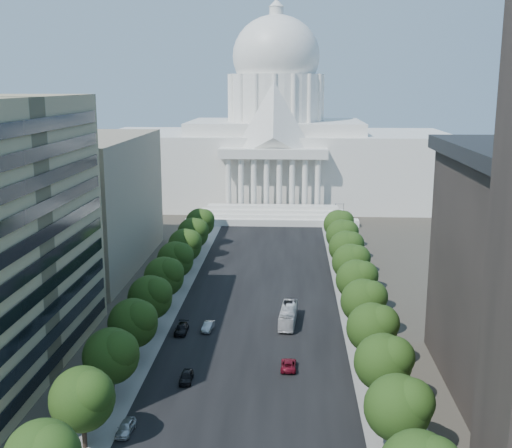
% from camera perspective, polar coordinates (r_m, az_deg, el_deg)
% --- Properties ---
extents(road_asphalt, '(30.00, 260.00, 0.01)m').
position_cam_1_polar(road_asphalt, '(139.10, 0.66, -5.09)').
color(road_asphalt, black).
rests_on(road_asphalt, ground).
extents(sidewalk_left, '(8.00, 260.00, 0.02)m').
position_cam_1_polar(sidewalk_left, '(141.18, -7.09, -4.92)').
color(sidewalk_left, gray).
rests_on(sidewalk_left, ground).
extents(sidewalk_right, '(8.00, 260.00, 0.02)m').
position_cam_1_polar(sidewalk_right, '(139.60, 8.51, -5.16)').
color(sidewalk_right, gray).
rests_on(sidewalk_right, ground).
extents(capitol, '(120.00, 56.00, 73.00)m').
position_cam_1_polar(capitol, '(228.58, 1.74, 6.90)').
color(capitol, white).
rests_on(capitol, ground).
extents(office_block_left_far, '(38.00, 52.00, 30.00)m').
position_cam_1_polar(office_block_left_far, '(154.72, -17.21, 1.86)').
color(office_block_left_far, gray).
rests_on(office_block_left_far, ground).
extents(tree_l_b, '(7.79, 7.60, 9.97)m').
position_cam_1_polar(tree_l_b, '(78.73, -15.01, -14.68)').
color(tree_l_b, '#33261C').
rests_on(tree_l_b, ground).
extents(tree_l_c, '(7.79, 7.60, 9.97)m').
position_cam_1_polar(tree_l_c, '(89.09, -12.60, -11.25)').
color(tree_l_c, '#33261C').
rests_on(tree_l_c, ground).
extents(tree_l_d, '(7.79, 7.60, 9.97)m').
position_cam_1_polar(tree_l_d, '(99.81, -10.74, -8.54)').
color(tree_l_d, '#33261C').
rests_on(tree_l_d, ground).
extents(tree_l_e, '(7.79, 7.60, 9.97)m').
position_cam_1_polar(tree_l_e, '(110.79, -9.26, -6.35)').
color(tree_l_e, '#33261C').
rests_on(tree_l_e, ground).
extents(tree_l_f, '(7.79, 7.60, 9.97)m').
position_cam_1_polar(tree_l_f, '(121.97, -8.06, -4.56)').
color(tree_l_f, '#33261C').
rests_on(tree_l_f, ground).
extents(tree_l_g, '(7.79, 7.60, 9.97)m').
position_cam_1_polar(tree_l_g, '(133.29, -7.07, -3.07)').
color(tree_l_g, '#33261C').
rests_on(tree_l_g, ground).
extents(tree_l_h, '(7.79, 7.60, 9.97)m').
position_cam_1_polar(tree_l_h, '(144.72, -6.23, -1.81)').
color(tree_l_h, '#33261C').
rests_on(tree_l_h, ground).
extents(tree_l_i, '(7.79, 7.60, 9.97)m').
position_cam_1_polar(tree_l_i, '(156.23, -5.52, -0.74)').
color(tree_l_i, '#33261C').
rests_on(tree_l_i, ground).
extents(tree_l_j, '(7.79, 7.60, 9.97)m').
position_cam_1_polar(tree_l_j, '(167.81, -4.91, 0.19)').
color(tree_l_j, '#33261C').
rests_on(tree_l_j, ground).
extents(tree_r_b, '(7.79, 7.60, 9.97)m').
position_cam_1_polar(tree_r_b, '(76.19, 12.76, -15.51)').
color(tree_r_b, '#33261C').
rests_on(tree_r_b, ground).
extents(tree_r_c, '(7.79, 7.60, 9.97)m').
position_cam_1_polar(tree_r_c, '(86.85, 11.46, -11.84)').
color(tree_r_c, '#33261C').
rests_on(tree_r_c, ground).
extents(tree_r_d, '(7.79, 7.60, 9.97)m').
position_cam_1_polar(tree_r_d, '(97.81, 10.47, -8.97)').
color(tree_r_d, '#33261C').
rests_on(tree_r_d, ground).
extents(tree_r_e, '(7.79, 7.60, 9.97)m').
position_cam_1_polar(tree_r_e, '(109.00, 9.69, -6.69)').
color(tree_r_e, '#33261C').
rests_on(tree_r_e, ground).
extents(tree_r_f, '(7.79, 7.60, 9.97)m').
position_cam_1_polar(tree_r_f, '(120.34, 9.07, -4.83)').
color(tree_r_f, '#33261C').
rests_on(tree_r_f, ground).
extents(tree_r_g, '(7.79, 7.60, 9.97)m').
position_cam_1_polar(tree_r_g, '(131.80, 8.55, -3.29)').
color(tree_r_g, '#33261C').
rests_on(tree_r_g, ground).
extents(tree_r_h, '(7.79, 7.60, 9.97)m').
position_cam_1_polar(tree_r_h, '(143.35, 8.12, -2.00)').
color(tree_r_h, '#33261C').
rests_on(tree_r_h, ground).
extents(tree_r_i, '(7.79, 7.60, 9.97)m').
position_cam_1_polar(tree_r_i, '(154.96, 7.76, -0.90)').
color(tree_r_i, '#33261C').
rests_on(tree_r_i, ground).
extents(tree_r_j, '(7.79, 7.60, 9.97)m').
position_cam_1_polar(tree_r_j, '(166.64, 7.44, 0.04)').
color(tree_r_j, '#33261C').
rests_on(tree_r_j, ground).
extents(streetlight_b, '(2.61, 0.44, 9.00)m').
position_cam_1_polar(streetlight_b, '(86.62, 12.57, -12.42)').
color(streetlight_b, gray).
rests_on(streetlight_b, ground).
extents(streetlight_c, '(2.61, 0.44, 9.00)m').
position_cam_1_polar(streetlight_c, '(109.58, 10.49, -6.96)').
color(streetlight_c, gray).
rests_on(streetlight_c, ground).
extents(streetlight_d, '(2.61, 0.44, 9.00)m').
position_cam_1_polar(streetlight_d, '(133.27, 9.17, -3.42)').
color(streetlight_d, gray).
rests_on(streetlight_d, ground).
extents(streetlight_e, '(2.61, 0.44, 9.00)m').
position_cam_1_polar(streetlight_e, '(157.37, 8.26, -0.95)').
color(streetlight_e, gray).
rests_on(streetlight_e, ground).
extents(streetlight_f, '(2.61, 0.44, 9.00)m').
position_cam_1_polar(streetlight_f, '(181.71, 7.59, 0.86)').
color(streetlight_f, gray).
rests_on(streetlight_f, ground).
extents(car_dark_a, '(1.80, 4.36, 1.48)m').
position_cam_1_polar(car_dark_a, '(94.62, -6.22, -13.36)').
color(car_dark_a, black).
rests_on(car_dark_a, ground).
extents(car_silver, '(2.00, 4.47, 1.42)m').
position_cam_1_polar(car_silver, '(112.37, -4.28, -9.07)').
color(car_silver, '#A5A8AC').
rests_on(car_silver, ground).
extents(car_red, '(2.35, 4.92, 1.35)m').
position_cam_1_polar(car_red, '(98.02, 2.91, -12.39)').
color(car_red, maroon).
rests_on(car_red, ground).
extents(car_dark_b, '(2.07, 5.04, 1.46)m').
position_cam_1_polar(car_dark_b, '(111.65, -6.64, -9.25)').
color(car_dark_b, black).
rests_on(car_dark_b, ground).
extents(car_parked, '(1.96, 4.36, 1.45)m').
position_cam_1_polar(car_parked, '(83.41, -11.50, -17.32)').
color(car_parked, '#A7ABAF').
rests_on(car_parked, ground).
extents(city_bus, '(3.46, 11.24, 3.08)m').
position_cam_1_polar(city_bus, '(114.88, 2.89, -8.11)').
color(city_bus, silver).
rests_on(city_bus, ground).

